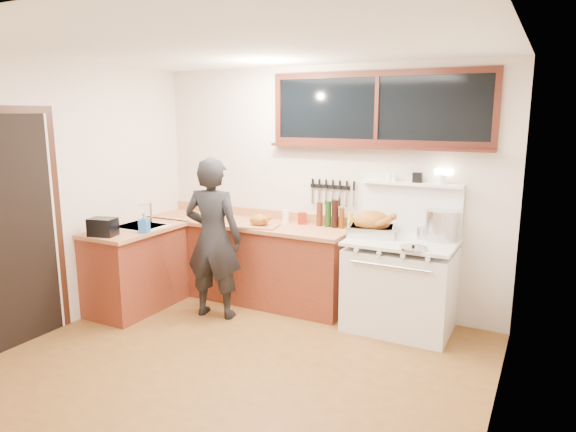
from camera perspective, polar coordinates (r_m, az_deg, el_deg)
The scene contains 20 objects.
ground_plane at distance 4.56m, azimuth -5.75°, elevation -16.33°, with size 4.00×3.50×0.02m, color brown.
room_shell at distance 4.06m, azimuth -6.21°, elevation 4.89°, with size 4.10×3.60×2.65m.
counter_back at distance 5.92m, azimuth -4.61°, elevation -4.84°, with size 2.44×0.64×1.00m.
counter_left at distance 5.84m, azimuth -16.53°, elevation -5.54°, with size 0.64×1.09×0.90m.
sink_unit at distance 5.78m, azimuth -16.09°, elevation -1.63°, with size 0.50×0.45×0.37m.
vintage_stove at distance 5.19m, azimuth 12.37°, elevation -7.29°, with size 1.02×0.74×1.58m.
back_window at distance 5.33m, azimuth 9.78°, elevation 10.78°, with size 2.32×0.13×0.77m.
left_doorway at distance 5.18m, azimuth -28.32°, elevation -1.33°, with size 0.02×1.04×2.17m.
knife_strip at distance 5.57m, azimuth 4.85°, elevation 3.13°, with size 0.52×0.03×0.28m.
man at distance 5.34m, azimuth -8.31°, elevation -2.48°, with size 0.67×0.51×1.67m.
soap_bottle at distance 5.44m, azimuth -15.69°, elevation -0.76°, with size 0.11×0.11×0.20m.
toaster at distance 5.43m, azimuth -19.88°, elevation -1.15°, with size 0.30×0.24×0.18m.
cutting_board at distance 5.52m, azimuth -3.18°, elevation -0.68°, with size 0.45×0.37×0.14m.
roast_turkey at distance 5.18m, azimuth 9.36°, elevation -1.05°, with size 0.53×0.44×0.25m.
stockpot at distance 5.15m, azimuth 16.67°, elevation -0.97°, with size 0.41×0.41×0.29m.
saucepan at distance 5.18m, azimuth 14.96°, elevation -1.81°, with size 0.19×0.28×0.11m.
pot_lid at distance 4.76m, azimuth 13.74°, elevation -3.47°, with size 0.29×0.29×0.04m.
coffee_tin at distance 5.65m, azimuth 1.58°, elevation -0.25°, with size 0.11×0.10×0.13m.
pitcher at distance 5.72m, azimuth -0.24°, elevation -0.01°, with size 0.10×0.10×0.15m.
bottle_cluster at distance 5.50m, azimuth 4.99°, elevation 0.07°, with size 0.42×0.07×0.30m.
Camera 1 is at (2.25, -3.35, 2.10)m, focal length 32.00 mm.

